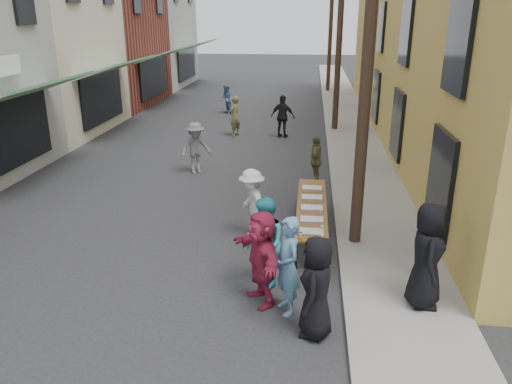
% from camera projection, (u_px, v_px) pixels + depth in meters
% --- Properties ---
extents(ground, '(120.00, 120.00, 0.00)m').
position_uv_depth(ground, '(130.00, 304.00, 9.19)').
color(ground, '#28282B').
rests_on(ground, ground).
extents(sidewalk, '(2.20, 60.00, 0.10)m').
position_uv_depth(sidewalk, '(350.00, 130.00, 22.70)').
color(sidewalk, gray).
rests_on(sidewalk, ground).
extents(storefront_row, '(8.00, 37.00, 9.00)m').
position_uv_depth(storefront_row, '(24.00, 35.00, 22.82)').
color(storefront_row, maroon).
rests_on(storefront_row, ground).
extents(utility_pole_near, '(0.26, 0.26, 9.00)m').
position_uv_depth(utility_pole_near, '(369.00, 42.00, 10.04)').
color(utility_pole_near, '#2D2116').
rests_on(utility_pole_near, ground).
extents(utility_pole_mid, '(0.26, 0.26, 9.00)m').
position_uv_depth(utility_pole_mid, '(340.00, 27.00, 21.27)').
color(utility_pole_mid, '#2D2116').
rests_on(utility_pole_mid, ground).
extents(utility_pole_far, '(0.26, 0.26, 9.00)m').
position_uv_depth(utility_pole_far, '(331.00, 22.00, 32.50)').
color(utility_pole_far, '#2D2116').
rests_on(utility_pole_far, ground).
extents(serving_table, '(0.70, 4.00, 0.75)m').
position_uv_depth(serving_table, '(312.00, 207.00, 11.83)').
color(serving_table, brown).
rests_on(serving_table, ground).
extents(catering_tray_sausage, '(0.50, 0.33, 0.08)m').
position_uv_depth(catering_tray_sausage, '(312.00, 233.00, 10.26)').
color(catering_tray_sausage, maroon).
rests_on(catering_tray_sausage, serving_table).
extents(catering_tray_foil_b, '(0.50, 0.33, 0.08)m').
position_uv_depth(catering_tray_foil_b, '(312.00, 220.00, 10.87)').
color(catering_tray_foil_b, '#B2B2B7').
rests_on(catering_tray_foil_b, serving_table).
extents(catering_tray_buns, '(0.50, 0.33, 0.08)m').
position_uv_depth(catering_tray_buns, '(312.00, 209.00, 11.52)').
color(catering_tray_buns, tan).
rests_on(catering_tray_buns, serving_table).
extents(catering_tray_foil_d, '(0.50, 0.33, 0.08)m').
position_uv_depth(catering_tray_foil_d, '(312.00, 198.00, 12.18)').
color(catering_tray_foil_d, '#B2B2B7').
rests_on(catering_tray_foil_d, serving_table).
extents(catering_tray_buns_end, '(0.50, 0.33, 0.08)m').
position_uv_depth(catering_tray_buns_end, '(312.00, 189.00, 12.83)').
color(catering_tray_buns_end, tan).
rests_on(catering_tray_buns_end, serving_table).
extents(condiment_jar_a, '(0.07, 0.07, 0.08)m').
position_uv_depth(condiment_jar_a, '(300.00, 238.00, 10.00)').
color(condiment_jar_a, '#A57F26').
rests_on(condiment_jar_a, serving_table).
extents(condiment_jar_b, '(0.07, 0.07, 0.08)m').
position_uv_depth(condiment_jar_b, '(301.00, 236.00, 10.10)').
color(condiment_jar_b, '#A57F26').
rests_on(condiment_jar_b, serving_table).
extents(condiment_jar_c, '(0.07, 0.07, 0.08)m').
position_uv_depth(condiment_jar_c, '(301.00, 234.00, 10.19)').
color(condiment_jar_c, '#A57F26').
rests_on(condiment_jar_c, serving_table).
extents(cup_stack, '(0.08, 0.08, 0.12)m').
position_uv_depth(cup_stack, '(322.00, 237.00, 10.00)').
color(cup_stack, tan).
rests_on(cup_stack, serving_table).
extents(guest_front_a, '(0.73, 0.96, 1.76)m').
position_uv_depth(guest_front_a, '(317.00, 288.00, 8.04)').
color(guest_front_a, black).
rests_on(guest_front_a, ground).
extents(guest_front_b, '(0.67, 0.78, 1.81)m').
position_uv_depth(guest_front_b, '(288.00, 266.00, 8.67)').
color(guest_front_b, '#5785A9').
rests_on(guest_front_b, ground).
extents(guest_front_c, '(0.93, 1.05, 1.80)m').
position_uv_depth(guest_front_c, '(265.00, 243.00, 9.54)').
color(guest_front_c, teal).
rests_on(guest_front_c, ground).
extents(guest_front_d, '(0.99, 1.24, 1.68)m').
position_uv_depth(guest_front_d, '(252.00, 204.00, 11.66)').
color(guest_front_d, silver).
rests_on(guest_front_d, ground).
extents(guest_front_e, '(0.59, 0.99, 1.58)m').
position_uv_depth(guest_front_e, '(316.00, 161.00, 15.29)').
color(guest_front_e, brown).
rests_on(guest_front_e, ground).
extents(guest_queue_back, '(1.26, 1.72, 1.80)m').
position_uv_depth(guest_queue_back, '(261.00, 258.00, 8.98)').
color(guest_queue_back, '#A02240').
rests_on(guest_queue_back, ground).
extents(server, '(0.70, 1.00, 1.94)m').
position_uv_depth(server, '(427.00, 255.00, 8.69)').
color(server, black).
rests_on(server, sidewalk).
extents(passerby_left, '(1.26, 1.19, 1.71)m').
position_uv_depth(passerby_left, '(196.00, 148.00, 16.46)').
color(passerby_left, slate).
rests_on(passerby_left, ground).
extents(passerby_mid, '(1.15, 0.76, 1.81)m').
position_uv_depth(passerby_mid, '(283.00, 117.00, 21.22)').
color(passerby_mid, black).
rests_on(passerby_mid, ground).
extents(passerby_right, '(0.65, 0.75, 1.74)m').
position_uv_depth(passerby_right, '(235.00, 116.00, 21.52)').
color(passerby_right, brown).
rests_on(passerby_right, ground).
extents(passerby_far, '(0.88, 0.94, 1.53)m').
position_uv_depth(passerby_far, '(226.00, 99.00, 26.39)').
color(passerby_far, '#5671A6').
rests_on(passerby_far, ground).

